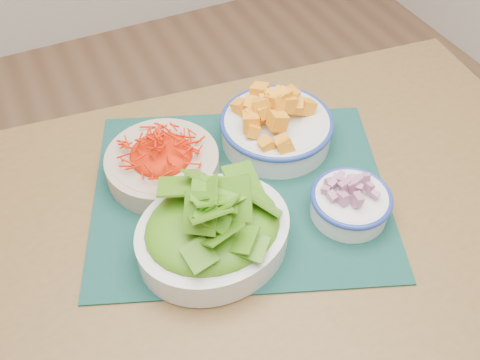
# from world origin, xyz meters

# --- Properties ---
(table) EXTENTS (1.28, 0.93, 0.75)m
(table) POSITION_xyz_m (0.11, 0.04, 0.65)
(table) COLOR brown
(table) RESTS_ON ground
(placemat) EXTENTS (0.69, 0.64, 0.00)m
(placemat) POSITION_xyz_m (0.06, 0.10, 0.75)
(placemat) COLOR #0B2C28
(placemat) RESTS_ON table
(carrot_bowl) EXTENTS (0.29, 0.29, 0.09)m
(carrot_bowl) POSITION_xyz_m (-0.06, 0.21, 0.80)
(carrot_bowl) COLOR #C6AD93
(carrot_bowl) RESTS_ON placemat
(squash_bowl) EXTENTS (0.29, 0.29, 0.11)m
(squash_bowl) POSITION_xyz_m (0.19, 0.20, 0.80)
(squash_bowl) COLOR silver
(squash_bowl) RESTS_ON placemat
(lettuce_bowl) EXTENTS (0.30, 0.27, 0.13)m
(lettuce_bowl) POSITION_xyz_m (-0.04, 0.00, 0.81)
(lettuce_bowl) COLOR silver
(lettuce_bowl) RESTS_ON placemat
(onion_bowl) EXTENTS (0.19, 0.19, 0.07)m
(onion_bowl) POSITION_xyz_m (0.22, -0.04, 0.79)
(onion_bowl) COLOR white
(onion_bowl) RESTS_ON placemat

